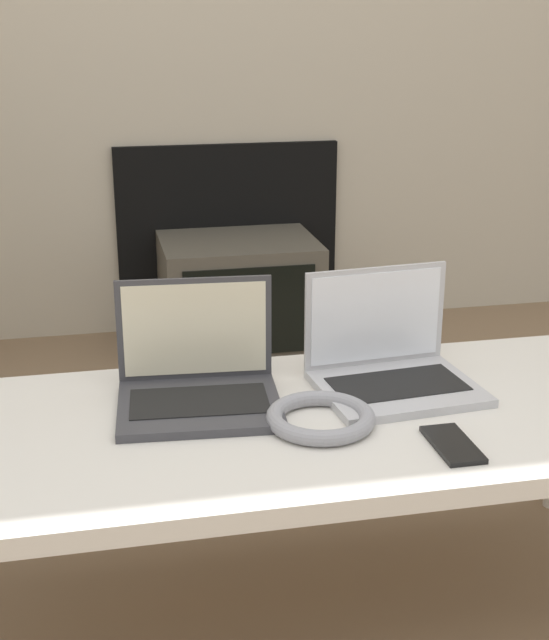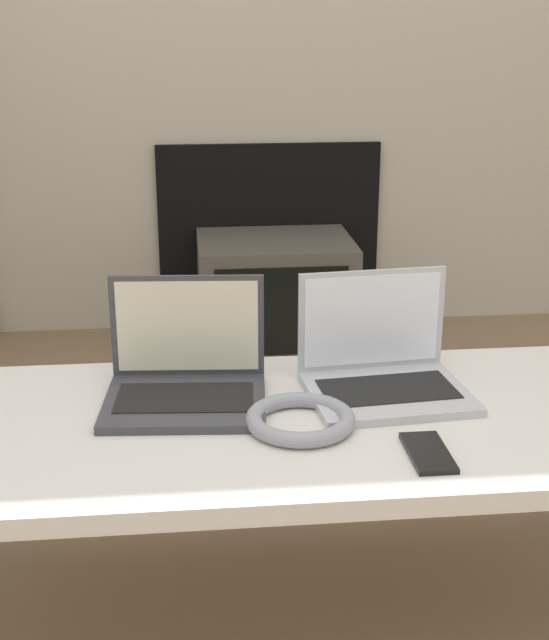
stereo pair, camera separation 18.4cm
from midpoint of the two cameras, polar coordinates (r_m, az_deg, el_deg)
The scene contains 6 objects.
table at distance 1.61m, azimuth -1.06°, elevation -7.21°, with size 1.39×0.59×0.41m.
laptop_left at distance 1.65m, azimuth -8.13°, elevation -3.77°, with size 0.31×0.26×0.22m.
laptop_right at distance 1.71m, azimuth 4.34°, elevation -2.80°, with size 0.31×0.26×0.22m.
headphones at distance 1.56m, azimuth -0.43°, elevation -6.34°, with size 0.19×0.19×0.03m.
phone at distance 1.50m, azimuth 7.88°, elevation -7.98°, with size 0.07×0.14×0.01m.
tv at distance 3.04m, azimuth -4.01°, elevation 1.69°, with size 0.52×0.41×0.38m.
Camera 1 is at (-0.36, -1.06, 1.10)m, focal length 50.00 mm.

